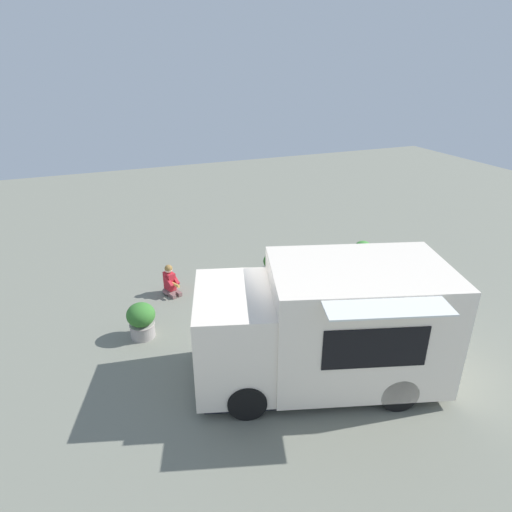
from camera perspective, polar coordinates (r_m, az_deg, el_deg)
ground_plane at (r=10.51m, az=5.68°, el=-11.90°), size 40.00×40.00×0.00m
food_truck at (r=9.08m, az=8.90°, el=-9.13°), size 5.37×3.97×2.55m
person_customer at (r=12.77m, az=-11.03°, el=-3.40°), size 0.59×0.77×0.89m
planter_flowering_near at (r=10.98m, az=-14.61°, el=-7.98°), size 0.68×0.68×0.90m
planter_flowering_far at (r=14.77m, az=13.64°, el=0.53°), size 0.55×0.55×0.78m
planter_flowering_side at (r=13.50m, az=2.10°, el=-1.20°), size 0.55×0.55×0.76m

